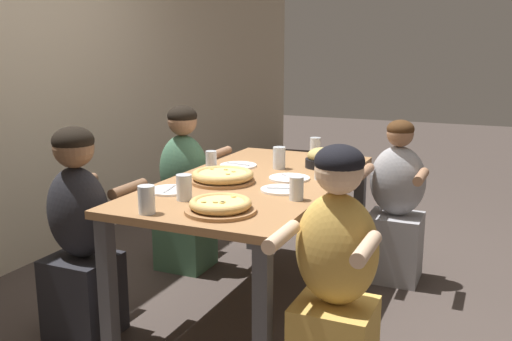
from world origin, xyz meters
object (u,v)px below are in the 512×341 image
empty_plate_c (282,190)px  drinking_glass_c (279,159)px  drinking_glass_f (147,201)px  diner_far_midright (185,195)px  drinking_glass_d (315,148)px  drinking_glass_e (211,159)px  empty_plate_b (170,190)px  empty_plate_d (289,178)px  diner_far_left (81,241)px  drinking_glass_b (320,169)px  diner_near_left (335,285)px  drinking_glass_a (184,189)px  skillet_bowl (321,159)px  drinking_glass_g (296,189)px  pizza_board_second (223,176)px  pizza_board_main (220,206)px  diner_near_right (396,210)px  empty_plate_a (238,165)px

empty_plate_c → drinking_glass_c: bearing=22.9°
drinking_glass_f → diner_far_midright: 1.33m
drinking_glass_d → drinking_glass_e: bearing=140.6°
empty_plate_b → empty_plate_d: 0.71m
empty_plate_b → drinking_glass_c: (0.77, -0.32, 0.06)m
drinking_glass_f → diner_far_left: size_ratio=0.12×
empty_plate_c → drinking_glass_e: bearing=59.1°
drinking_glass_b → diner_far_left: 1.38m
diner_near_left → drinking_glass_a: bearing=-10.8°
skillet_bowl → drinking_glass_e: (-0.28, 0.64, -0.00)m
drinking_glass_d → diner_far_midright: 0.96m
empty_plate_b → drinking_glass_f: bearing=-162.3°
drinking_glass_g → drinking_glass_f: bearing=132.4°
empty_plate_b → diner_far_midright: bearing=26.0°
pizza_board_second → drinking_glass_b: bearing=-58.9°
empty_plate_d → diner_far_left: bearing=132.2°
diner_far_left → drinking_glass_b: bearing=39.4°
pizza_board_main → diner_far_midright: diner_far_midright is taller
empty_plate_c → drinking_glass_f: size_ratio=1.72×
drinking_glass_f → diner_near_right: size_ratio=0.12×
skillet_bowl → drinking_glass_a: size_ratio=2.29×
empty_plate_c → drinking_glass_e: 0.73m
drinking_glass_c → empty_plate_b: bearing=157.2°
pizza_board_main → drinking_glass_g: 0.43m
drinking_glass_e → drinking_glass_a: bearing=-161.7°
diner_far_left → skillet_bowl: bearing=51.4°
empty_plate_a → empty_plate_b: 0.73m
pizza_board_main → diner_far_left: diner_far_left is taller
drinking_glass_d → diner_near_right: diner_near_right is taller
drinking_glass_c → diner_near_right: bearing=-59.6°
diner_near_right → skillet_bowl: bearing=29.5°
empty_plate_c → drinking_glass_e: size_ratio=2.14×
drinking_glass_c → drinking_glass_d: (0.46, -0.09, -0.00)m
pizza_board_main → drinking_glass_b: drinking_glass_b is taller
empty_plate_d → empty_plate_c: bearing=-168.0°
skillet_bowl → drinking_glass_a: drinking_glass_a is taller
empty_plate_d → diner_far_midright: (0.27, 0.87, -0.26)m
drinking_glass_d → diner_far_left: diner_far_left is taller
empty_plate_d → drinking_glass_d: bearing=6.0°
drinking_glass_g → drinking_glass_c: bearing=28.2°
empty_plate_b → diner_far_left: size_ratio=0.20×
skillet_bowl → diner_far_midright: 1.00m
empty_plate_c → diner_near_right: 1.06m
drinking_glass_c → drinking_glass_g: (-0.66, -0.35, -0.01)m
empty_plate_a → drinking_glass_d: bearing=-34.8°
drinking_glass_e → drinking_glass_f: size_ratio=0.80×
empty_plate_b → diner_far_left: bearing=124.7°
empty_plate_a → drinking_glass_a: (-0.84, -0.10, 0.05)m
skillet_bowl → empty_plate_c: 0.66m
empty_plate_d → diner_near_right: bearing=-38.7°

